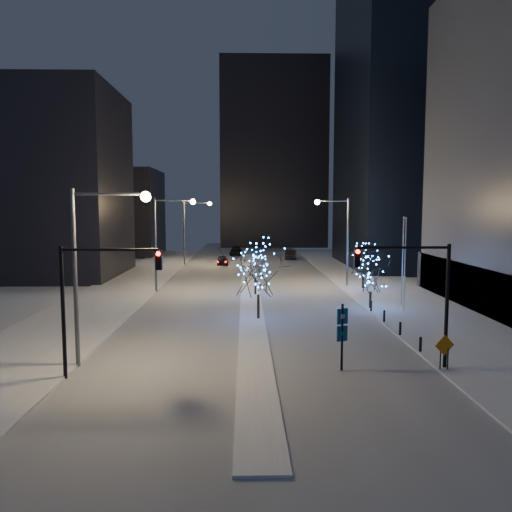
{
  "coord_description": "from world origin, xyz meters",
  "views": [
    {
      "loc": [
        -0.56,
        -25.65,
        8.95
      ],
      "look_at": [
        0.35,
        14.97,
        5.0
      ],
      "focal_mm": 35.0,
      "sensor_mm": 36.0,
      "label": 1
    }
  ],
  "objects_px": {
    "car_far": "(236,251)",
    "holiday_tree_median_near": "(258,270)",
    "street_lamp_w_mid": "(165,231)",
    "car_near": "(222,260)",
    "street_lamp_w_near": "(94,252)",
    "wayfinding_sign": "(342,330)",
    "street_lamp_east": "(340,230)",
    "holiday_tree_median_far": "(255,266)",
    "holiday_tree_plaza_far": "(363,260)",
    "street_lamp_w_far": "(191,223)",
    "traffic_signal_west": "(93,289)",
    "construction_sign": "(444,349)",
    "traffic_signal_east": "(419,285)",
    "holiday_tree_plaza_near": "(371,276)",
    "car_mid": "(291,255)"
  },
  "relations": [
    {
      "from": "car_mid",
      "to": "wayfinding_sign",
      "type": "height_order",
      "value": "wayfinding_sign"
    },
    {
      "from": "holiday_tree_median_near",
      "to": "holiday_tree_plaza_near",
      "type": "height_order",
      "value": "holiday_tree_median_near"
    },
    {
      "from": "street_lamp_w_near",
      "to": "holiday_tree_plaza_far",
      "type": "bearing_deg",
      "value": 50.68
    },
    {
      "from": "traffic_signal_west",
      "to": "car_far",
      "type": "distance_m",
      "value": 68.51
    },
    {
      "from": "holiday_tree_median_near",
      "to": "construction_sign",
      "type": "height_order",
      "value": "holiday_tree_median_near"
    },
    {
      "from": "street_lamp_w_mid",
      "to": "holiday_tree_plaza_far",
      "type": "bearing_deg",
      "value": 2.59
    },
    {
      "from": "traffic_signal_west",
      "to": "wayfinding_sign",
      "type": "distance_m",
      "value": 13.47
    },
    {
      "from": "street_lamp_w_mid",
      "to": "street_lamp_east",
      "type": "distance_m",
      "value": 19.26
    },
    {
      "from": "street_lamp_east",
      "to": "holiday_tree_median_near",
      "type": "height_order",
      "value": "street_lamp_east"
    },
    {
      "from": "car_near",
      "to": "street_lamp_w_mid",
      "type": "bearing_deg",
      "value": -104.14
    },
    {
      "from": "traffic_signal_west",
      "to": "construction_sign",
      "type": "xyz_separation_m",
      "value": [
        18.74,
        0.63,
        -3.45
      ]
    },
    {
      "from": "street_lamp_w_near",
      "to": "holiday_tree_median_near",
      "type": "distance_m",
      "value": 15.03
    },
    {
      "from": "street_lamp_east",
      "to": "holiday_tree_plaza_near",
      "type": "distance_m",
      "value": 13.01
    },
    {
      "from": "holiday_tree_median_near",
      "to": "construction_sign",
      "type": "relative_size",
      "value": 3.26
    },
    {
      "from": "street_lamp_w_near",
      "to": "car_near",
      "type": "xyz_separation_m",
      "value": [
        4.83,
        50.21,
        -5.78
      ]
    },
    {
      "from": "car_near",
      "to": "holiday_tree_median_far",
      "type": "height_order",
      "value": "holiday_tree_median_far"
    },
    {
      "from": "street_lamp_w_near",
      "to": "street_lamp_w_far",
      "type": "xyz_separation_m",
      "value": [
        0.0,
        50.0,
        0.0
      ]
    },
    {
      "from": "street_lamp_east",
      "to": "traffic_signal_east",
      "type": "xyz_separation_m",
      "value": [
        -1.14,
        -29.0,
        -1.69
      ]
    },
    {
      "from": "street_lamp_w_far",
      "to": "car_mid",
      "type": "distance_m",
      "value": 19.27
    },
    {
      "from": "car_near",
      "to": "construction_sign",
      "type": "bearing_deg",
      "value": -77.68
    },
    {
      "from": "holiday_tree_plaza_far",
      "to": "street_lamp_w_far",
      "type": "bearing_deg",
      "value": 131.5
    },
    {
      "from": "traffic_signal_west",
      "to": "car_mid",
      "type": "xyz_separation_m",
      "value": [
        15.88,
        60.42,
        -3.95
      ]
    },
    {
      "from": "car_far",
      "to": "holiday_tree_median_far",
      "type": "distance_m",
      "value": 43.74
    },
    {
      "from": "holiday_tree_median_near",
      "to": "wayfinding_sign",
      "type": "xyz_separation_m",
      "value": [
        4.26,
        -12.44,
        -1.76
      ]
    },
    {
      "from": "street_lamp_w_far",
      "to": "car_far",
      "type": "xyz_separation_m",
      "value": [
        6.69,
        16.11,
        -5.73
      ]
    },
    {
      "from": "car_far",
      "to": "holiday_tree_median_far",
      "type": "relative_size",
      "value": 1.23
    },
    {
      "from": "holiday_tree_median_near",
      "to": "car_far",
      "type": "bearing_deg",
      "value": 92.88
    },
    {
      "from": "street_lamp_w_far",
      "to": "holiday_tree_plaza_near",
      "type": "distance_m",
      "value": 39.77
    },
    {
      "from": "street_lamp_w_mid",
      "to": "car_near",
      "type": "bearing_deg",
      "value": 79.15
    },
    {
      "from": "street_lamp_w_far",
      "to": "traffic_signal_west",
      "type": "xyz_separation_m",
      "value": [
        0.5,
        -52.0,
        -1.74
      ]
    },
    {
      "from": "street_lamp_w_mid",
      "to": "holiday_tree_plaza_far",
      "type": "xyz_separation_m",
      "value": [
        21.27,
        0.96,
        -3.26
      ]
    },
    {
      "from": "street_lamp_w_far",
      "to": "traffic_signal_east",
      "type": "bearing_deg",
      "value": -70.68
    },
    {
      "from": "street_lamp_w_far",
      "to": "holiday_tree_median_near",
      "type": "relative_size",
      "value": 1.59
    },
    {
      "from": "car_near",
      "to": "holiday_tree_median_near",
      "type": "xyz_separation_m",
      "value": [
        4.61,
        -38.76,
        3.33
      ]
    },
    {
      "from": "car_mid",
      "to": "car_far",
      "type": "xyz_separation_m",
      "value": [
        -9.69,
        7.7,
        -0.04
      ]
    },
    {
      "from": "traffic_signal_west",
      "to": "holiday_tree_median_far",
      "type": "bearing_deg",
      "value": 69.97
    },
    {
      "from": "street_lamp_w_far",
      "to": "construction_sign",
      "type": "height_order",
      "value": "street_lamp_w_far"
    },
    {
      "from": "car_far",
      "to": "holiday_tree_median_near",
      "type": "xyz_separation_m",
      "value": [
        2.75,
        -54.67,
        3.28
      ]
    },
    {
      "from": "holiday_tree_median_far",
      "to": "construction_sign",
      "type": "bearing_deg",
      "value": -67.7
    },
    {
      "from": "traffic_signal_west",
      "to": "traffic_signal_east",
      "type": "bearing_deg",
      "value": 3.29
    },
    {
      "from": "street_lamp_east",
      "to": "holiday_tree_median_near",
      "type": "xyz_separation_m",
      "value": [
        -9.58,
        -16.56,
        -2.4
      ]
    },
    {
      "from": "traffic_signal_east",
      "to": "holiday_tree_median_far",
      "type": "xyz_separation_m",
      "value": [
        -8.44,
        23.52,
        -1.72
      ]
    },
    {
      "from": "traffic_signal_west",
      "to": "traffic_signal_east",
      "type": "distance_m",
      "value": 17.41
    },
    {
      "from": "street_lamp_w_near",
      "to": "wayfinding_sign",
      "type": "height_order",
      "value": "street_lamp_w_near"
    },
    {
      "from": "holiday_tree_median_far",
      "to": "street_lamp_east",
      "type": "bearing_deg",
      "value": 29.79
    },
    {
      "from": "car_near",
      "to": "holiday_tree_median_far",
      "type": "distance_m",
      "value": 28.17
    },
    {
      "from": "street_lamp_w_near",
      "to": "traffic_signal_west",
      "type": "distance_m",
      "value": 2.7
    },
    {
      "from": "traffic_signal_west",
      "to": "holiday_tree_median_near",
      "type": "xyz_separation_m",
      "value": [
        8.94,
        13.45,
        -0.71
      ]
    },
    {
      "from": "car_mid",
      "to": "holiday_tree_median_far",
      "type": "xyz_separation_m",
      "value": [
        -6.94,
        -35.9,
        2.23
      ]
    },
    {
      "from": "car_near",
      "to": "holiday_tree_median_far",
      "type": "bearing_deg",
      "value": -83.84
    }
  ]
}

